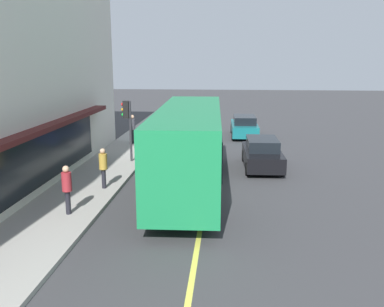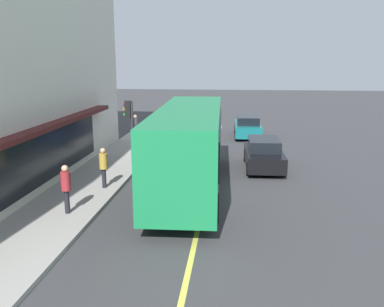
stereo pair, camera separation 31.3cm
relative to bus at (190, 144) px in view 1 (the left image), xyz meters
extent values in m
plane|color=#38383A|center=(-0.28, -0.73, -1.99)|extent=(120.00, 120.00, 0.00)
cube|color=#9E9B93|center=(-0.28, 4.43, -1.91)|extent=(80.00, 2.97, 0.15)
cube|color=#D8D14C|center=(-0.28, -0.73, -1.98)|extent=(36.00, 0.16, 0.01)
cube|color=#4C1919|center=(-3.06, 5.66, 0.81)|extent=(18.37, 0.70, 0.20)
cube|color=black|center=(-3.06, 5.88, -0.49)|extent=(15.75, 0.08, 2.00)
cube|color=#197F47|center=(-0.04, 0.00, 0.01)|extent=(11.07, 2.82, 3.00)
cube|color=black|center=(5.41, 0.16, 0.37)|extent=(0.18, 2.10, 1.80)
cube|color=black|center=(-0.37, 1.26, 0.37)|extent=(8.80, 0.32, 1.32)
cube|color=black|center=(-0.30, -1.28, 0.37)|extent=(8.80, 0.32, 1.32)
cube|color=#0CF259|center=(5.48, 0.16, 1.26)|extent=(0.14, 1.90, 0.36)
cube|color=#2D2D33|center=(5.51, 0.16, -1.24)|extent=(0.23, 2.40, 0.40)
cylinder|color=black|center=(3.45, 1.23, -1.49)|extent=(1.01, 0.33, 1.00)
cylinder|color=black|center=(3.51, -1.03, -1.49)|extent=(1.01, 0.33, 1.00)
cylinder|color=black|center=(-3.59, 1.03, -1.49)|extent=(1.01, 0.33, 1.00)
cylinder|color=black|center=(-3.52, -1.23, -1.49)|extent=(1.01, 0.33, 1.00)
cylinder|color=#2D2D33|center=(4.30, 3.51, -0.24)|extent=(0.12, 0.12, 3.20)
cube|color=black|center=(4.30, 3.71, 0.91)|extent=(0.30, 0.30, 0.90)
sphere|color=red|center=(4.30, 3.88, 1.18)|extent=(0.18, 0.18, 0.18)
sphere|color=orange|center=(4.30, 3.88, 0.91)|extent=(0.18, 0.18, 0.18)
sphere|color=green|center=(4.30, 3.88, 0.64)|extent=(0.18, 0.18, 0.18)
cube|color=black|center=(3.94, -3.37, -1.39)|extent=(4.34, 1.91, 0.75)
cube|color=black|center=(4.09, -3.37, -0.74)|extent=(2.44, 1.57, 0.55)
cylinder|color=black|center=(2.54, -4.22, -1.67)|extent=(0.65, 0.24, 0.64)
cylinder|color=black|center=(2.50, -2.58, -1.67)|extent=(0.65, 0.24, 0.64)
cylinder|color=black|center=(5.38, -4.15, -1.67)|extent=(0.65, 0.24, 0.64)
cylinder|color=black|center=(5.34, -2.51, -1.67)|extent=(0.65, 0.24, 0.64)
cube|color=#14666B|center=(12.82, -2.79, -1.39)|extent=(4.33, 1.88, 0.75)
cube|color=black|center=(12.67, -2.79, -0.74)|extent=(2.44, 1.56, 0.55)
cylinder|color=black|center=(14.23, -1.94, -1.67)|extent=(0.64, 0.23, 0.64)
cylinder|color=black|center=(14.26, -3.58, -1.67)|extent=(0.64, 0.23, 0.64)
cylinder|color=black|center=(11.39, -1.99, -1.67)|extent=(0.64, 0.23, 0.64)
cylinder|color=black|center=(11.42, -3.63, -1.67)|extent=(0.64, 0.23, 0.64)
cube|color=navy|center=(9.85, 1.90, -1.39)|extent=(4.39, 2.02, 0.75)
cube|color=black|center=(9.70, 1.89, -0.74)|extent=(2.48, 1.64, 0.55)
cylinder|color=black|center=(11.22, 2.79, -1.67)|extent=(0.65, 0.25, 0.64)
cylinder|color=black|center=(11.31, 1.15, -1.67)|extent=(0.65, 0.25, 0.64)
cylinder|color=black|center=(8.39, 2.64, -1.67)|extent=(0.65, 0.25, 0.64)
cylinder|color=black|center=(8.47, 1.00, -1.67)|extent=(0.65, 0.25, 0.64)
cylinder|color=black|center=(-3.62, 3.95, -1.41)|extent=(0.18, 0.18, 0.84)
cylinder|color=maroon|center=(-3.62, 3.95, -0.66)|extent=(0.34, 0.34, 0.67)
sphere|color=tan|center=(-3.62, 3.95, -0.20)|extent=(0.24, 0.24, 0.24)
cylinder|color=black|center=(9.02, 4.49, -1.39)|extent=(0.18, 0.18, 0.89)
cylinder|color=#3F3F47|center=(9.02, 4.49, -0.59)|extent=(0.34, 0.34, 0.70)
sphere|color=tan|center=(9.02, 4.49, -0.12)|extent=(0.25, 0.25, 0.25)
cylinder|color=black|center=(-0.55, 3.57, -1.42)|extent=(0.18, 0.18, 0.83)
cylinder|color=#B28C33|center=(-0.55, 3.57, -0.68)|extent=(0.34, 0.34, 0.65)
sphere|color=tan|center=(-0.55, 3.57, -0.24)|extent=(0.23, 0.23, 0.23)
camera|label=1|loc=(-17.13, -1.54, 3.50)|focal=39.24mm
camera|label=2|loc=(-17.10, -1.86, 3.50)|focal=39.24mm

